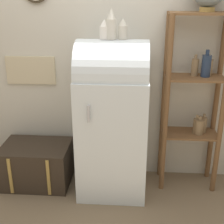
{
  "coord_description": "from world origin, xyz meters",
  "views": [
    {
      "loc": [
        0.2,
        -2.5,
        1.89
      ],
      "look_at": [
        -0.01,
        0.24,
        0.83
      ],
      "focal_mm": 50.0,
      "sensor_mm": 36.0,
      "label": 1
    }
  ],
  "objects_px": {
    "vase_right": "(123,29)",
    "vase_left": "(104,30)",
    "suitcase_trunk": "(37,164)",
    "refrigerator": "(113,116)",
    "vase_center": "(111,25)"
  },
  "relations": [
    {
      "from": "refrigerator",
      "to": "vase_left",
      "type": "bearing_deg",
      "value": 176.69
    },
    {
      "from": "suitcase_trunk",
      "to": "vase_center",
      "type": "bearing_deg",
      "value": -2.21
    },
    {
      "from": "suitcase_trunk",
      "to": "vase_left",
      "type": "relative_size",
      "value": 4.12
    },
    {
      "from": "suitcase_trunk",
      "to": "vase_center",
      "type": "relative_size",
      "value": 2.63
    },
    {
      "from": "refrigerator",
      "to": "vase_right",
      "type": "distance_m",
      "value": 0.81
    },
    {
      "from": "suitcase_trunk",
      "to": "vase_right",
      "type": "height_order",
      "value": "vase_right"
    },
    {
      "from": "suitcase_trunk",
      "to": "vase_right",
      "type": "xyz_separation_m",
      "value": [
        0.88,
        -0.02,
        1.38
      ]
    },
    {
      "from": "suitcase_trunk",
      "to": "vase_right",
      "type": "distance_m",
      "value": 1.63
    },
    {
      "from": "vase_center",
      "to": "suitcase_trunk",
      "type": "bearing_deg",
      "value": 177.79
    },
    {
      "from": "suitcase_trunk",
      "to": "vase_left",
      "type": "xyz_separation_m",
      "value": [
        0.72,
        -0.03,
        1.37
      ]
    },
    {
      "from": "refrigerator",
      "to": "suitcase_trunk",
      "type": "distance_m",
      "value": 0.98
    },
    {
      "from": "vase_right",
      "to": "vase_left",
      "type": "bearing_deg",
      "value": -178.51
    },
    {
      "from": "vase_left",
      "to": "vase_center",
      "type": "bearing_deg",
      "value": -4.63
    },
    {
      "from": "suitcase_trunk",
      "to": "vase_left",
      "type": "distance_m",
      "value": 1.55
    },
    {
      "from": "vase_center",
      "to": "vase_right",
      "type": "relative_size",
      "value": 1.46
    }
  ]
}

